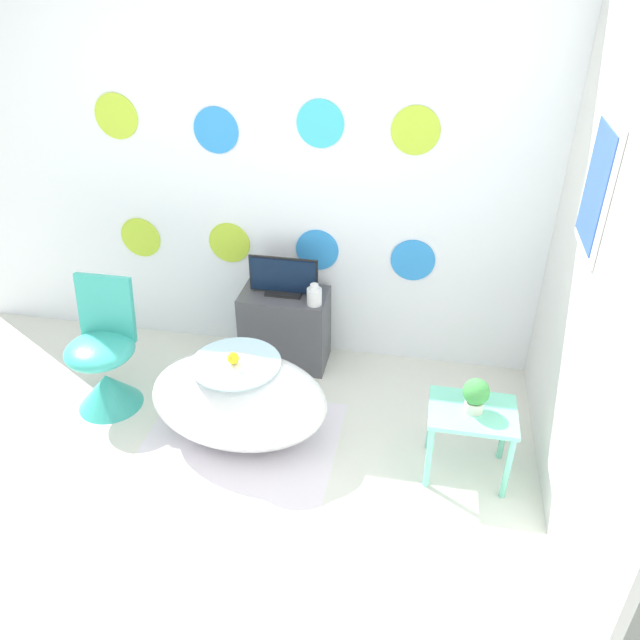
{
  "coord_description": "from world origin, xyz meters",
  "views": [
    {
      "loc": [
        1.03,
        -1.83,
        2.48
      ],
      "look_at": [
        0.51,
        0.83,
        0.8
      ],
      "focal_mm": 35.0,
      "sensor_mm": 36.0,
      "label": 1
    }
  ],
  "objects_px": {
    "bathtub": "(239,400)",
    "tv": "(283,278)",
    "chair": "(105,369)",
    "vase": "(314,296)",
    "potted_plant_left": "(476,394)"
  },
  "relations": [
    {
      "from": "bathtub",
      "to": "tv",
      "type": "bearing_deg",
      "value": 84.9
    },
    {
      "from": "chair",
      "to": "vase",
      "type": "distance_m",
      "value": 1.34
    },
    {
      "from": "tv",
      "to": "bathtub",
      "type": "bearing_deg",
      "value": -95.1
    },
    {
      "from": "bathtub",
      "to": "chair",
      "type": "xyz_separation_m",
      "value": [
        -0.89,
        0.15,
        -0.01
      ]
    },
    {
      "from": "tv",
      "to": "potted_plant_left",
      "type": "distance_m",
      "value": 1.45
    },
    {
      "from": "bathtub",
      "to": "potted_plant_left",
      "type": "relative_size",
      "value": 5.3
    },
    {
      "from": "potted_plant_left",
      "to": "chair",
      "type": "bearing_deg",
      "value": 175.34
    },
    {
      "from": "tv",
      "to": "vase",
      "type": "bearing_deg",
      "value": -23.55
    },
    {
      "from": "potted_plant_left",
      "to": "vase",
      "type": "bearing_deg",
      "value": 143.09
    },
    {
      "from": "chair",
      "to": "potted_plant_left",
      "type": "xyz_separation_m",
      "value": [
        2.15,
        -0.17,
        0.26
      ]
    },
    {
      "from": "bathtub",
      "to": "potted_plant_left",
      "type": "bearing_deg",
      "value": -1.26
    },
    {
      "from": "tv",
      "to": "potted_plant_left",
      "type": "relative_size",
      "value": 2.36
    },
    {
      "from": "vase",
      "to": "chair",
      "type": "bearing_deg",
      "value": -154.75
    },
    {
      "from": "bathtub",
      "to": "chair",
      "type": "distance_m",
      "value": 0.9
    },
    {
      "from": "tv",
      "to": "potted_plant_left",
      "type": "xyz_separation_m",
      "value": [
        1.19,
        -0.82,
        -0.11
      ]
    }
  ]
}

